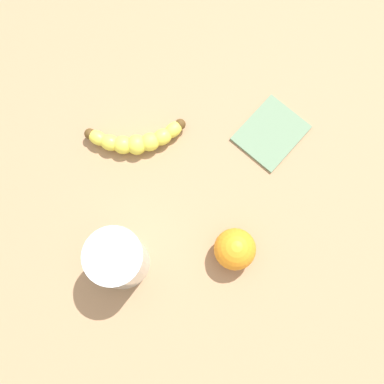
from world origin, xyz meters
The scene contains 5 objects.
wooden_tabletop centered at (0.00, 0.00, 1.50)cm, with size 120.00×120.00×3.00cm, color #A07A57.
banana centered at (-6.58, 17.26, 4.90)cm, with size 19.09×7.65×3.80cm.
smoothie_glass centered at (-14.04, -4.20, 8.49)cm, with size 9.51×9.51×11.50cm.
orange_fruit centered at (5.48, -7.31, 6.66)cm, with size 7.31×7.31×7.31cm, color orange.
folded_napkin centered at (18.90, 12.73, 3.30)cm, with size 12.50×10.25×0.60cm, color slate.
Camera 1 is at (-3.87, -13.79, 80.34)cm, focal length 40.00 mm.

